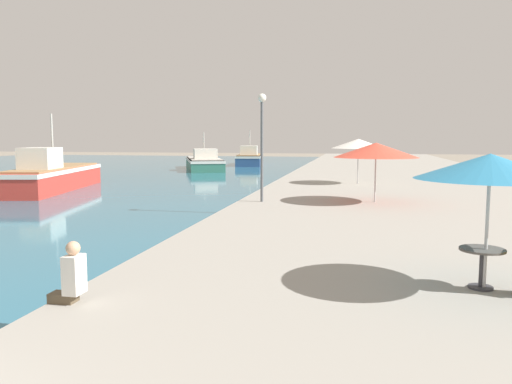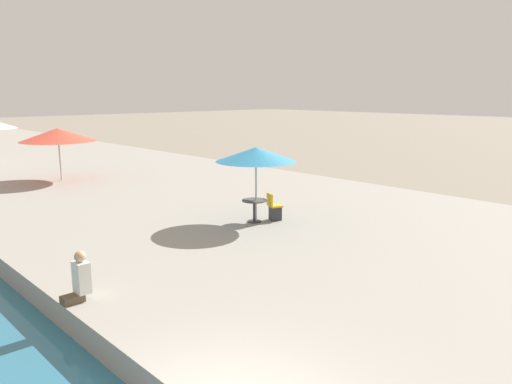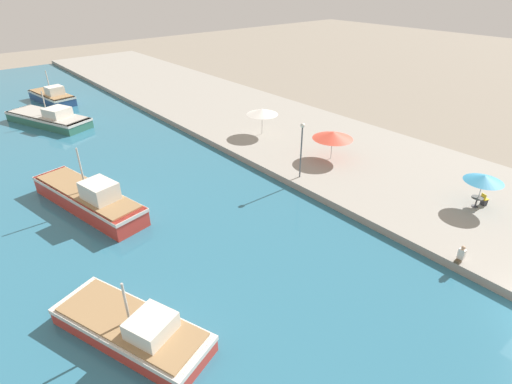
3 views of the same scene
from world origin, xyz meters
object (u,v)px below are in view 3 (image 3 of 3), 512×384
cafe_umbrella_striped (262,112)px  fishing_boat_far (49,118)px  cafe_umbrella_white (333,135)px  cafe_chair_left (484,201)px  fishing_boat_near (133,328)px  cafe_umbrella_pink (484,179)px  fishing_boat_mid (89,198)px  cafe_table (477,200)px  lamppost (302,141)px  fishing_boat_distant (52,96)px  person_at_quay (461,255)px

cafe_umbrella_striped → fishing_boat_far: bearing=129.3°
cafe_umbrella_white → cafe_chair_left: size_ratio=3.88×
fishing_boat_near → fishing_boat_far: fishing_boat_far is taller
cafe_umbrella_pink → cafe_umbrella_striped: 20.80m
fishing_boat_mid → cafe_umbrella_pink: (20.78, -18.29, 1.85)m
fishing_boat_mid → fishing_boat_far: fishing_boat_mid is taller
cafe_umbrella_white → cafe_chair_left: 12.68m
fishing_boat_mid → cafe_chair_left: size_ratio=12.17×
fishing_boat_near → fishing_boat_far: 34.71m
cafe_umbrella_white → cafe_table: cafe_umbrella_white is taller
fishing_boat_far → lamppost: lamppost is taller
fishing_boat_distant → person_at_quay: 51.10m
fishing_boat_far → fishing_boat_distant: bearing=50.3°
cafe_umbrella_white → lamppost: lamppost is taller
fishing_boat_distant → person_at_quay: bearing=-89.5°
cafe_umbrella_pink → cafe_table: cafe_umbrella_pink is taller
fishing_boat_mid → fishing_boat_far: bearing=69.7°
fishing_boat_mid → cafe_table: size_ratio=13.84×
cafe_table → lamppost: lamppost is taller
lamppost → cafe_umbrella_pink: bearing=-61.1°
cafe_table → lamppost: size_ratio=0.18×
fishing_boat_mid → person_at_quay: fishing_boat_mid is taller
cafe_umbrella_white → cafe_chair_left: (2.14, -12.36, -1.88)m
fishing_boat_distant → person_at_quay: (7.81, -50.50, 0.21)m
cafe_umbrella_pink → person_at_quay: (-6.91, -2.16, -1.76)m
fishing_boat_far → fishing_boat_mid: bearing=-120.3°
fishing_boat_mid → fishing_boat_distant: size_ratio=1.33×
fishing_boat_mid → fishing_boat_far: 21.44m
fishing_boat_mid → cafe_umbrella_striped: bearing=-4.4°
fishing_boat_far → cafe_umbrella_white: fishing_boat_far is taller
cafe_chair_left → cafe_umbrella_striped: bearing=-150.6°
cafe_umbrella_striped → cafe_chair_left: bearing=-82.3°
cafe_umbrella_white → person_at_quay: bearing=-110.7°
cafe_table → fishing_boat_far: bearing=114.0°
cafe_umbrella_white → cafe_chair_left: bearing=-80.2°
cafe_umbrella_pink → cafe_umbrella_striped: size_ratio=0.82×
cafe_umbrella_pink → fishing_boat_distant: bearing=106.9°
fishing_boat_near → cafe_chair_left: 24.77m
fishing_boat_far → cafe_table: fishing_boat_far is taller
cafe_umbrella_white → lamppost: bearing=-170.7°
fishing_boat_near → cafe_table: 24.06m
fishing_boat_mid → cafe_umbrella_striped: size_ratio=3.47×
cafe_umbrella_striped → cafe_table: 20.85m
fishing_boat_mid → cafe_chair_left: (21.41, -18.52, -0.05)m
fishing_boat_far → cafe_umbrella_white: 31.79m
cafe_table → cafe_chair_left: 0.75m
cafe_umbrella_pink → cafe_umbrella_white: size_ratio=0.74×
fishing_boat_far → cafe_umbrella_pink: bearing=-87.7°
fishing_boat_far → cafe_chair_left: bearing=-87.1°
cafe_umbrella_pink → lamppost: lamppost is taller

